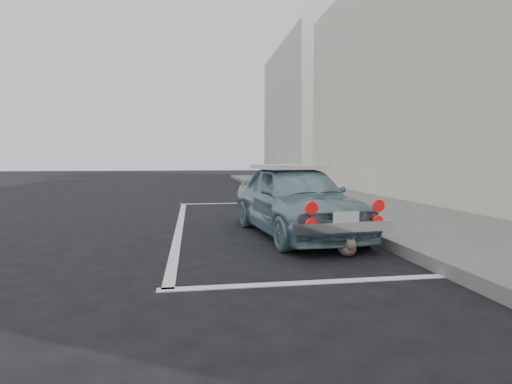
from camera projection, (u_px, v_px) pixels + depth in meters
ground at (257, 271)px, 4.22m from camera, size 80.00×80.00×0.00m
sidewalk at (426, 225)px, 6.68m from camera, size 2.80×40.00×0.15m
shop_building at (509, 55)px, 8.86m from camera, size 3.50×18.00×7.00m
building_far at (307, 114)px, 24.57m from camera, size 3.50×10.00×8.00m
pline_rear at (318, 282)px, 3.80m from camera, size 3.00×0.12×0.01m
pline_front at (237, 203)px, 10.69m from camera, size 3.00×0.12×0.01m
pline_side at (180, 226)px, 7.03m from camera, size 0.12×7.00×0.01m
retro_coupe at (295, 199)px, 6.21m from camera, size 1.69×3.41×1.12m
cat at (347, 247)px, 4.84m from camera, size 0.23×0.48×0.26m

